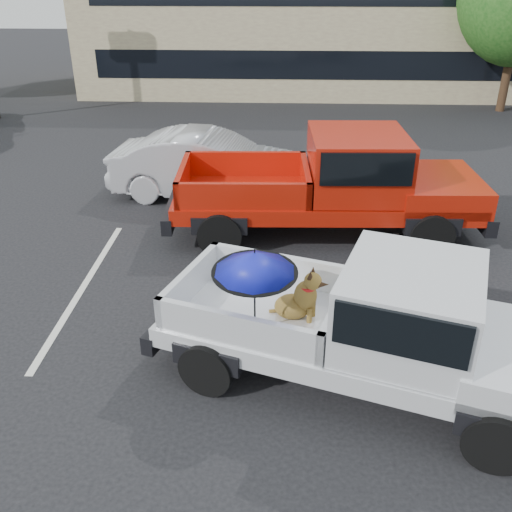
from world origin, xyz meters
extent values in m
plane|color=black|center=(0.00, 0.00, 0.00)|extent=(90.00, 90.00, 0.00)
cube|color=silver|center=(-3.00, 2.00, 0.00)|extent=(0.12, 5.00, 0.01)
cube|color=silver|center=(3.00, 2.00, 0.00)|extent=(0.12, 5.00, 0.01)
cube|color=tan|center=(2.00, 21.00, 3.00)|extent=(20.00, 8.00, 6.00)
cube|color=black|center=(2.00, 17.02, 1.50)|extent=(18.00, 0.08, 1.10)
cylinder|color=#332114|center=(9.00, 16.00, 1.36)|extent=(0.32, 0.32, 2.73)
cylinder|color=#332114|center=(6.00, 24.00, 1.43)|extent=(0.32, 0.32, 2.86)
cylinder|color=black|center=(-0.43, -0.67, 0.38)|extent=(0.81, 0.51, 0.76)
cylinder|color=black|center=(0.17, 1.07, 0.38)|extent=(0.81, 0.51, 0.76)
cylinder|color=black|center=(2.98, -1.83, 0.38)|extent=(0.81, 0.51, 0.76)
cylinder|color=black|center=(3.58, -0.09, 0.38)|extent=(0.81, 0.51, 0.76)
cube|color=silver|center=(1.62, -0.40, 0.67)|extent=(5.72, 3.56, 0.28)
cube|color=black|center=(-0.98, 0.49, 0.50)|extent=(0.80, 1.91, 0.28)
cube|color=silver|center=(2.14, -0.58, 1.35)|extent=(2.16, 2.27, 1.05)
cube|color=black|center=(2.14, -0.58, 1.55)|extent=(2.05, 2.32, 0.55)
cube|color=black|center=(0.25, 0.07, 0.73)|extent=(2.77, 2.48, 0.10)
cube|color=silver|center=(0.53, 0.89, 1.03)|extent=(2.21, 0.84, 0.50)
cube|color=silver|center=(-0.03, -0.75, 1.03)|extent=(2.21, 0.84, 0.50)
cube|color=silver|center=(-0.79, 0.43, 1.03)|extent=(0.69, 1.77, 0.50)
cube|color=silver|center=(1.29, -0.29, 1.03)|extent=(0.69, 1.77, 0.50)
ellipsoid|color=brown|center=(0.69, 0.00, 0.95)|extent=(0.61, 0.56, 0.33)
cylinder|color=brown|center=(0.92, -0.17, 0.91)|extent=(0.07, 0.07, 0.25)
cylinder|color=brown|center=(0.98, -0.01, 0.91)|extent=(0.07, 0.07, 0.25)
ellipsoid|color=brown|center=(0.86, -0.06, 1.16)|extent=(0.39, 0.37, 0.45)
cylinder|color=red|center=(0.88, -0.07, 1.30)|extent=(0.22, 0.22, 0.04)
sphere|color=brown|center=(0.95, -0.09, 1.41)|extent=(0.24, 0.24, 0.24)
cone|color=black|center=(1.08, -0.13, 1.39)|extent=(0.20, 0.16, 0.12)
cone|color=black|center=(0.91, -0.14, 1.53)|extent=(0.08, 0.08, 0.13)
cone|color=black|center=(0.95, -0.02, 1.53)|extent=(0.08, 0.08, 0.13)
cylinder|color=brown|center=(0.51, 0.06, 0.84)|extent=(0.30, 0.05, 0.10)
cylinder|color=black|center=(0.19, -0.43, 1.31)|extent=(0.02, 0.10, 1.05)
cone|color=#151BBB|center=(0.19, -0.43, 1.85)|extent=(1.10, 1.12, 0.36)
cylinder|color=black|center=(0.19, -0.43, 2.01)|extent=(0.02, 0.02, 0.10)
cylinder|color=black|center=(0.19, -0.43, 1.72)|extent=(1.10, 1.10, 0.09)
cylinder|color=black|center=(-0.67, 3.37, 0.44)|extent=(0.88, 0.35, 0.87)
cylinder|color=black|center=(-0.74, 5.48, 0.44)|extent=(0.88, 0.35, 0.87)
cylinder|color=black|center=(3.46, 3.51, 0.44)|extent=(0.88, 0.35, 0.87)
cylinder|color=black|center=(3.39, 5.62, 0.44)|extent=(0.88, 0.35, 0.87)
cube|color=#AE1809|center=(1.42, 4.50, 0.77)|extent=(6.26, 2.41, 0.32)
cube|color=#AE1809|center=(3.71, 4.58, 1.01)|extent=(1.80, 2.26, 0.53)
cube|color=black|center=(4.57, 4.61, 0.57)|extent=(0.31, 2.26, 0.34)
cube|color=black|center=(-1.74, 4.39, 0.57)|extent=(0.28, 2.26, 0.32)
cube|color=#AE1809|center=(2.05, 4.52, 1.55)|extent=(1.96, 2.18, 1.21)
cube|color=black|center=(2.05, 4.52, 1.78)|extent=(1.80, 2.28, 0.63)
cube|color=black|center=(-0.25, 4.44, 0.84)|extent=(2.71, 2.20, 0.11)
cube|color=#AE1809|center=(-0.28, 5.44, 1.18)|extent=(2.64, 0.20, 0.57)
cube|color=#AE1809|center=(-0.21, 3.45, 1.18)|extent=(2.64, 0.20, 0.57)
cube|color=#AE1809|center=(-1.51, 4.40, 1.18)|extent=(0.19, 2.12, 0.57)
cube|color=#AE1809|center=(1.01, 4.49, 1.18)|extent=(0.19, 2.12, 0.57)
imported|color=#B8B9BF|center=(-1.19, 6.50, 0.79)|extent=(4.94, 2.17, 1.58)
camera|label=1|loc=(0.48, -6.69, 5.20)|focal=40.00mm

